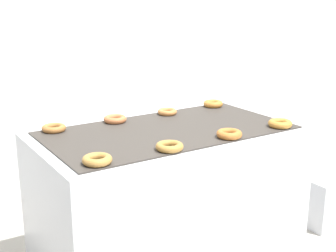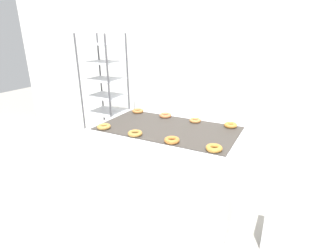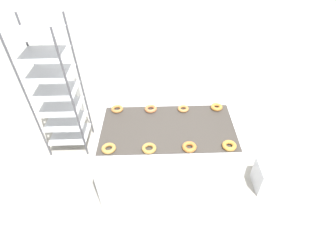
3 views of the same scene
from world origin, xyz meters
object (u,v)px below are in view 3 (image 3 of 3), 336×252
object	(u,v)px
fryer_machine	(168,155)
donut_far_left	(117,109)
donut_near_midleft	(149,148)
donut_far_right	(217,107)
donut_near_midright	(189,147)
donut_near_left	(109,148)
donut_far_midleft	(151,109)
donut_near_right	(229,146)
donut_far_midright	(183,109)
baking_rack_cart	(56,91)
glaze_bin	(272,176)

from	to	relation	value
fryer_machine	donut_far_left	xyz separation A→B (m)	(-0.57, 0.32, 0.45)
fryer_machine	donut_far_left	world-z (taller)	donut_far_left
donut_near_midleft	donut_far_right	xyz separation A→B (m)	(0.77, 0.64, 0.00)
donut_near_midright	donut_far_left	world-z (taller)	donut_near_midright
donut_far_right	donut_near_midright	bearing A→B (deg)	-120.95
donut_near_left	donut_near_midright	xyz separation A→B (m)	(0.78, -0.01, 0.00)
donut_far_left	donut_far_midleft	bearing A→B (deg)	-1.57
donut_near_midright	donut_near_right	size ratio (longest dim) A/B	1.00
donut_far_midright	donut_near_midleft	bearing A→B (deg)	-121.52
donut_far_left	donut_far_right	world-z (taller)	donut_far_right
donut_far_left	donut_far_midright	size ratio (longest dim) A/B	1.09
donut_near_right	donut_far_midleft	size ratio (longest dim) A/B	1.00
donut_far_midleft	donut_far_midright	size ratio (longest dim) A/B	1.11
donut_far_left	donut_far_midright	xyz separation A→B (m)	(0.76, -0.02, -0.00)
donut_near_right	donut_far_midright	distance (m)	0.74
baking_rack_cart	donut_near_right	distance (m)	2.20
baking_rack_cart	donut_far_right	bearing A→B (deg)	-10.80
baking_rack_cart	donut_far_right	world-z (taller)	baking_rack_cart
donut_near_midright	donut_far_left	xyz separation A→B (m)	(-0.77, 0.64, -0.00)
donut_near_left	donut_near_right	world-z (taller)	donut_near_right
glaze_bin	donut_far_right	world-z (taller)	donut_far_right
fryer_machine	donut_far_midright	distance (m)	0.57
donut_near_left	donut_near_midleft	size ratio (longest dim) A/B	0.99
donut_far_left	donut_near_midright	bearing A→B (deg)	-39.64
glaze_bin	donut_far_midleft	xyz separation A→B (m)	(-1.44, 0.47, 0.70)
baking_rack_cart	donut_near_midright	size ratio (longest dim) A/B	12.59
baking_rack_cart	donut_near_left	xyz separation A→B (m)	(0.78, -0.99, -0.02)
donut_far_midleft	donut_far_midright	xyz separation A→B (m)	(0.37, -0.01, -0.00)
donut_far_left	donut_far_midright	bearing A→B (deg)	-1.54
donut_near_midright	donut_near_right	distance (m)	0.39
donut_near_left	donut_near_midright	world-z (taller)	donut_near_midright
donut_near_midright	donut_far_midleft	world-z (taller)	donut_near_midright
baking_rack_cart	donut_near_midright	xyz separation A→B (m)	(1.56, -1.00, -0.02)
fryer_machine	donut_near_left	bearing A→B (deg)	-152.30
donut_near_midleft	donut_near_right	bearing A→B (deg)	0.50
glaze_bin	donut_far_left	size ratio (longest dim) A/B	2.83
baking_rack_cart	donut_near_left	world-z (taller)	baking_rack_cart
fryer_machine	donut_far_midright	bearing A→B (deg)	58.33
donut_far_midleft	donut_far_right	xyz separation A→B (m)	(0.76, 0.00, 0.00)
donut_near_right	fryer_machine	bearing A→B (deg)	151.92
donut_near_left	donut_far_midleft	size ratio (longest dim) A/B	1.00
fryer_machine	donut_near_midright	xyz separation A→B (m)	(0.20, -0.32, 0.45)
donut_near_midleft	donut_near_midright	distance (m)	0.39
donut_far_right	donut_far_midright	bearing A→B (deg)	-178.06
glaze_bin	donut_near_midright	bearing A→B (deg)	-171.68
fryer_machine	donut_near_midleft	bearing A→B (deg)	-121.39
donut_near_left	glaze_bin	bearing A→B (deg)	4.52
donut_near_midright	donut_near_midleft	bearing A→B (deg)	-179.47
baking_rack_cart	donut_far_left	world-z (taller)	baking_rack_cart
fryer_machine	donut_near_midleft	size ratio (longest dim) A/B	10.84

